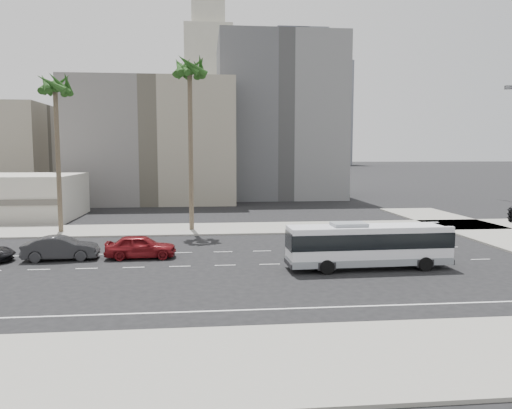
{
  "coord_description": "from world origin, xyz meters",
  "views": [
    {
      "loc": [
        -4.23,
        -32.35,
        7.54
      ],
      "look_at": [
        -0.52,
        4.0,
        3.65
      ],
      "focal_mm": 34.61,
      "sensor_mm": 36.0,
      "label": 1
    }
  ],
  "objects": [
    {
      "name": "sidewalk_north",
      "position": [
        0.0,
        15.5,
        0.07
      ],
      "size": [
        120.0,
        7.0,
        0.15
      ],
      "primitive_type": "cube",
      "color": "gray",
      "rests_on": "ground"
    },
    {
      "name": "highrise_right",
      "position": [
        45.0,
        230.0,
        35.0
      ],
      "size": [
        26.0,
        26.0,
        70.0
      ],
      "primitive_type": "cube",
      "color": "#545863",
      "rests_on": "ground"
    },
    {
      "name": "car_a",
      "position": [
        -8.9,
        2.93,
        0.85
      ],
      "size": [
        2.05,
        4.98,
        1.69
      ],
      "primitive_type": "imported",
      "rotation": [
        0.0,
        0.0,
        1.58
      ],
      "color": "maroon",
      "rests_on": "ground"
    },
    {
      "name": "palm_mid",
      "position": [
        -17.75,
        14.8,
        13.15
      ],
      "size": [
        4.73,
        4.73,
        14.62
      ],
      "rotation": [
        0.0,
        0.0,
        -0.34
      ],
      "color": "brown",
      "rests_on": "ground"
    },
    {
      "name": "sidewalk_south",
      "position": [
        0.0,
        -15.5,
        0.07
      ],
      "size": [
        120.0,
        7.0,
        0.15
      ],
      "primitive_type": "cube",
      "color": "gray",
      "rests_on": "ground"
    },
    {
      "name": "city_bus",
      "position": [
        6.23,
        -1.82,
        1.6
      ],
      "size": [
        10.64,
        2.68,
        3.04
      ],
      "rotation": [
        0.0,
        0.0,
        0.03
      ],
      "color": "white",
      "rests_on": "ground"
    },
    {
      "name": "palm_near",
      "position": [
        -5.62,
        14.91,
        14.85
      ],
      "size": [
        4.87,
        4.87,
        16.39
      ],
      "rotation": [
        0.0,
        0.0,
        -0.07
      ],
      "color": "brown",
      "rests_on": "ground"
    },
    {
      "name": "midrise_gray_center",
      "position": [
        8.0,
        52.0,
        13.0
      ],
      "size": [
        20.0,
        20.0,
        26.0
      ],
      "primitive_type": "cube",
      "color": "#595A5D",
      "rests_on": "ground"
    },
    {
      "name": "civic_tower",
      "position": [
        -2.0,
        250.0,
        38.83
      ],
      "size": [
        42.0,
        42.0,
        129.0
      ],
      "color": "beige",
      "rests_on": "ground"
    },
    {
      "name": "highrise_far",
      "position": [
        70.0,
        260.0,
        30.0
      ],
      "size": [
        22.0,
        22.0,
        60.0
      ],
      "primitive_type": "cube",
      "color": "#545863",
      "rests_on": "ground"
    },
    {
      "name": "car_b",
      "position": [
        -14.4,
        2.92,
        0.84
      ],
      "size": [
        2.1,
        5.18,
        1.67
      ],
      "primitive_type": "imported",
      "rotation": [
        0.0,
        0.0,
        1.64
      ],
      "color": "#272729",
      "rests_on": "ground"
    },
    {
      "name": "ground",
      "position": [
        0.0,
        0.0,
        0.0
      ],
      "size": [
        700.0,
        700.0,
        0.0
      ],
      "primitive_type": "plane",
      "color": "black",
      "rests_on": "ground"
    },
    {
      "name": "midrise_beige_west",
      "position": [
        -12.0,
        45.0,
        9.0
      ],
      "size": [
        24.0,
        18.0,
        18.0
      ],
      "primitive_type": "cube",
      "color": "slate",
      "rests_on": "ground"
    }
  ]
}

